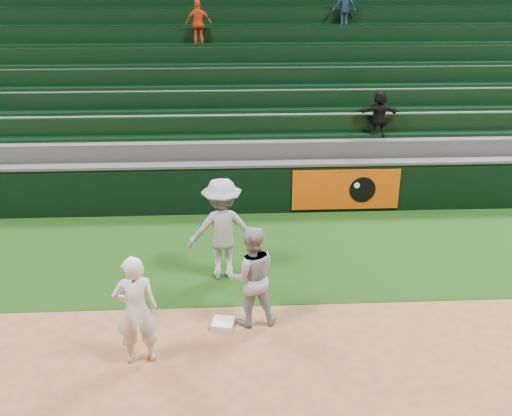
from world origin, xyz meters
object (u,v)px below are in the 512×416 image
(first_baseman, at_px, (136,310))
(baserunner, at_px, (251,276))
(base_coach, at_px, (222,229))
(first_base, at_px, (223,323))

(first_baseman, bearing_deg, baserunner, -162.54)
(baserunner, relative_size, base_coach, 0.88)
(baserunner, bearing_deg, first_base, 3.65)
(first_base, xyz_separation_m, first_baseman, (-1.26, -0.85, 0.85))
(baserunner, height_order, base_coach, base_coach)
(first_baseman, height_order, baserunner, first_baseman)
(first_baseman, bearing_deg, base_coach, -127.28)
(first_baseman, distance_m, base_coach, 2.83)
(first_baseman, bearing_deg, first_base, -156.72)
(first_base, height_order, first_baseman, first_baseman)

